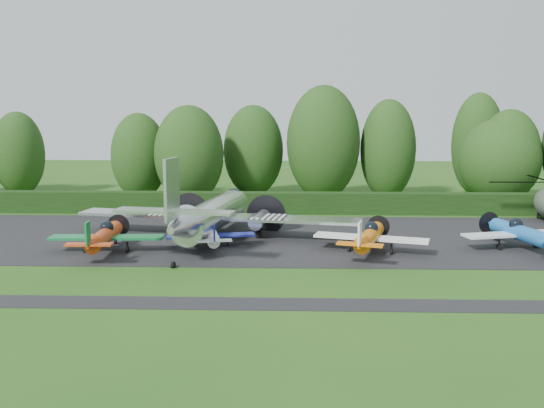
{
  "coord_description": "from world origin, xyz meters",
  "views": [
    {
      "loc": [
        0.98,
        -35.44,
        9.8
      ],
      "look_at": [
        -0.52,
        10.79,
        2.5
      ],
      "focal_mm": 40.0,
      "sensor_mm": 36.0,
      "label": 1
    }
  ],
  "objects_px": {
    "light_plane_orange": "(370,237)",
    "light_plane_red": "(105,236)",
    "transport_plane": "(213,215)",
    "light_plane_blue": "(521,233)",
    "light_plane_white": "(212,235)"
  },
  "relations": [
    {
      "from": "light_plane_red",
      "to": "light_plane_white",
      "type": "height_order",
      "value": "light_plane_red"
    },
    {
      "from": "light_plane_white",
      "to": "light_plane_red",
      "type": "bearing_deg",
      "value": -153.78
    },
    {
      "from": "transport_plane",
      "to": "light_plane_blue",
      "type": "xyz_separation_m",
      "value": [
        21.88,
        -2.49,
        -0.72
      ]
    },
    {
      "from": "light_plane_white",
      "to": "light_plane_orange",
      "type": "bearing_deg",
      "value": 3.51
    },
    {
      "from": "transport_plane",
      "to": "light_plane_orange",
      "type": "relative_size",
      "value": 2.72
    },
    {
      "from": "light_plane_blue",
      "to": "light_plane_orange",
      "type": "bearing_deg",
      "value": -157.07
    },
    {
      "from": "light_plane_white",
      "to": "light_plane_blue",
      "type": "height_order",
      "value": "light_plane_blue"
    },
    {
      "from": "transport_plane",
      "to": "light_plane_blue",
      "type": "height_order",
      "value": "transport_plane"
    },
    {
      "from": "transport_plane",
      "to": "light_plane_orange",
      "type": "height_order",
      "value": "transport_plane"
    },
    {
      "from": "light_plane_blue",
      "to": "transport_plane",
      "type": "bearing_deg",
      "value": -171.83
    },
    {
      "from": "light_plane_red",
      "to": "light_plane_white",
      "type": "bearing_deg",
      "value": 17.65
    },
    {
      "from": "light_plane_orange",
      "to": "light_plane_blue",
      "type": "height_order",
      "value": "light_plane_blue"
    },
    {
      "from": "light_plane_white",
      "to": "light_plane_blue",
      "type": "relative_size",
      "value": 0.79
    },
    {
      "from": "light_plane_orange",
      "to": "light_plane_red",
      "type": "bearing_deg",
      "value": 164.72
    },
    {
      "from": "light_plane_orange",
      "to": "light_plane_white",
      "type": "bearing_deg",
      "value": 155.71
    }
  ]
}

